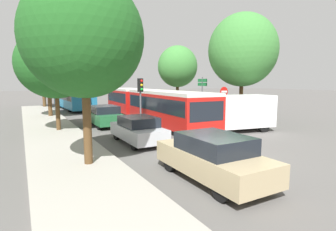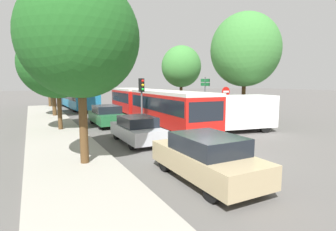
{
  "view_description": "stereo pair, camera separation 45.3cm",
  "coord_description": "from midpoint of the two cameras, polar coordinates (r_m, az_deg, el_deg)",
  "views": [
    {
      "loc": [
        -7.29,
        -8.4,
        3.14
      ],
      "look_at": [
        0.2,
        4.89,
        1.2
      ],
      "focal_mm": 28.0,
      "sensor_mm": 36.0,
      "label": 1
    },
    {
      "loc": [
        -6.89,
        -8.61,
        3.14
      ],
      "look_at": [
        0.2,
        4.89,
        1.2
      ],
      "focal_mm": 28.0,
      "sensor_mm": 36.0,
      "label": 2
    }
  ],
  "objects": [
    {
      "name": "tree_right_mid",
      "position": [
        28.58,
        1.73,
        10.39
      ],
      "size": [
        4.25,
        4.25,
        7.04
      ],
      "color": "#51381E",
      "rests_on": "ground"
    },
    {
      "name": "city_bus_rear",
      "position": [
        33.19,
        -20.42,
        3.79
      ],
      "size": [
        2.97,
        11.34,
        2.42
      ],
      "rotation": [
        0.0,
        0.0,
        1.61
      ],
      "color": "teal",
      "rests_on": "ground"
    },
    {
      "name": "tree_left_far",
      "position": [
        25.84,
        -25.23,
        10.84
      ],
      "size": [
        5.08,
        5.08,
        8.02
      ],
      "color": "#51381E",
      "rests_on": "ground"
    },
    {
      "name": "queued_car_tan",
      "position": [
        8.59,
        8.2,
        -8.93
      ],
      "size": [
        1.84,
        4.31,
        1.5
      ],
      "rotation": [
        0.0,
        0.0,
        1.57
      ],
      "color": "tan",
      "rests_on": "ground"
    },
    {
      "name": "tree_left_distant",
      "position": [
        36.08,
        -26.01,
        9.5
      ],
      "size": [
        4.81,
        4.81,
        7.58
      ],
      "color": "#51381E",
      "rests_on": "ground"
    },
    {
      "name": "ground_plane",
      "position": [
        11.51,
        10.13,
        -8.7
      ],
      "size": [
        200.0,
        200.0,
        0.0
      ],
      "primitive_type": "plane",
      "color": "#565451"
    },
    {
      "name": "kerb_strip_left",
      "position": [
        20.9,
        -25.16,
        -1.89
      ],
      "size": [
        3.2,
        34.23,
        0.14
      ],
      "primitive_type": "cube",
      "color": "#9E998E",
      "rests_on": "ground"
    },
    {
      "name": "no_entry_sign",
      "position": [
        19.29,
        11.39,
        3.35
      ],
      "size": [
        0.7,
        0.08,
        2.82
      ],
      "rotation": [
        0.0,
        0.0,
        -1.57
      ],
      "color": "#56595E",
      "rests_on": "ground"
    },
    {
      "name": "white_van",
      "position": [
        17.27,
        14.06,
        0.72
      ],
      "size": [
        5.26,
        2.77,
        2.31
      ],
      "rotation": [
        0.0,
        0.0,
        2.97
      ],
      "color": "white",
      "rests_on": "ground"
    },
    {
      "name": "tree_right_near",
      "position": [
        20.92,
        15.33,
        13.56
      ],
      "size": [
        5.12,
        5.12,
        8.26
      ],
      "color": "#51381E",
      "rests_on": "ground"
    },
    {
      "name": "articulated_bus",
      "position": [
        21.91,
        -4.89,
        2.82
      ],
      "size": [
        3.37,
        17.11,
        2.53
      ],
      "rotation": [
        0.0,
        0.0,
        -1.62
      ],
      "color": "red",
      "rests_on": "ground"
    },
    {
      "name": "tree_left_mid",
      "position": [
        17.99,
        -24.05,
        9.91
      ],
      "size": [
        4.6,
        4.6,
        6.43
      ],
      "color": "#51381E",
      "rests_on": "ground"
    },
    {
      "name": "tree_left_near",
      "position": [
        10.1,
        -19.13,
        15.75
      ],
      "size": [
        4.23,
        4.23,
        6.85
      ],
      "color": "#51381E",
      "rests_on": "ground"
    },
    {
      "name": "traffic_light",
      "position": [
        17.8,
        -6.72,
        5.14
      ],
      "size": [
        0.37,
        0.39,
        3.4
      ],
      "rotation": [
        0.0,
        0.0,
        -1.33
      ],
      "color": "#56595E",
      "rests_on": "ground"
    },
    {
      "name": "queued_car_green",
      "position": [
        19.46,
        -14.29,
        -0.03
      ],
      "size": [
        1.82,
        4.25,
        1.48
      ],
      "rotation": [
        0.0,
        0.0,
        1.57
      ],
      "color": "#236638",
      "rests_on": "ground"
    },
    {
      "name": "direction_sign_post",
      "position": [
        23.43,
        6.91,
        5.76
      ],
      "size": [
        0.15,
        1.4,
        3.6
      ],
      "rotation": [
        0.0,
        0.0,
        3.08
      ],
      "color": "#56595E",
      "rests_on": "ground"
    },
    {
      "name": "queued_car_silver",
      "position": [
        13.68,
        -7.5,
        -3.06
      ],
      "size": [
        1.71,
        4.02,
        1.39
      ],
      "rotation": [
        0.0,
        0.0,
        1.57
      ],
      "color": "#B7BABF",
      "rests_on": "ground"
    }
  ]
}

